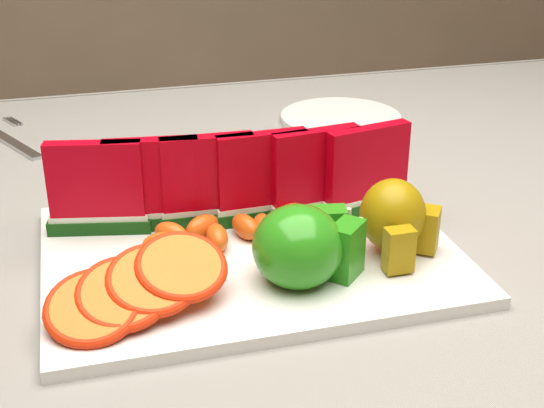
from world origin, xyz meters
TOP-DOWN VIEW (x-y plane):
  - table at (0.00, 0.00)m, footprint 1.40×0.90m
  - tablecloth at (0.00, 0.00)m, footprint 1.53×1.03m
  - platter at (0.02, -0.10)m, footprint 0.40×0.30m
  - apple_cluster at (0.06, -0.17)m, footprint 0.12×0.11m
  - pear_cluster at (0.15, -0.15)m, footprint 0.09×0.09m
  - side_plate at (0.25, 0.27)m, footprint 0.24×0.24m
  - fork at (-0.22, 0.31)m, footprint 0.09×0.19m
  - watermelon_row at (0.02, -0.04)m, footprint 0.39×0.07m
  - orange_fan_front at (-0.10, -0.18)m, footprint 0.17×0.12m
  - orange_fan_back at (0.02, 0.03)m, footprint 0.34×0.11m
  - tangerine_segments at (0.01, -0.08)m, footprint 0.18×0.07m

SIDE VIEW (x-z plane):
  - table at x=0.00m, z-range 0.28..1.03m
  - tablecloth at x=0.00m, z-range 0.62..0.82m
  - fork at x=-0.22m, z-range 0.76..0.76m
  - side_plate at x=0.25m, z-range 0.76..0.77m
  - platter at x=0.02m, z-range 0.76..0.77m
  - tangerine_segments at x=0.01m, z-range 0.77..0.79m
  - orange_fan_back at x=0.02m, z-range 0.77..0.81m
  - orange_fan_front at x=-0.10m, z-range 0.77..0.82m
  - apple_cluster at x=0.06m, z-range 0.76..0.84m
  - pear_cluster at x=0.15m, z-range 0.77..0.84m
  - watermelon_row at x=0.02m, z-range 0.77..0.87m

